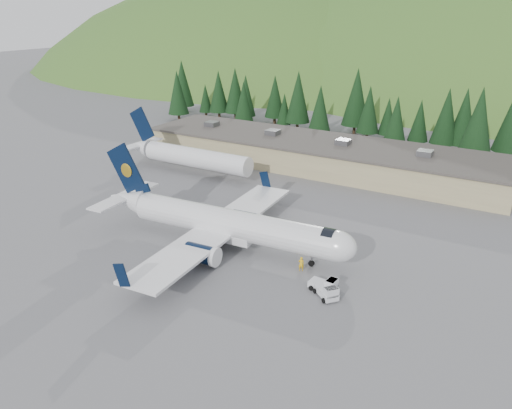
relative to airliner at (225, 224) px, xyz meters
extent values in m
plane|color=#5D5D62|center=(1.06, 0.07, -3.21)|extent=(600.00, 600.00, 0.00)
cylinder|color=white|center=(1.06, 0.07, 0.16)|extent=(27.98, 5.60, 3.73)
ellipsoid|color=white|center=(14.93, 1.01, 0.16)|extent=(5.09, 4.05, 3.73)
cylinder|color=black|center=(13.94, 0.94, 0.61)|extent=(1.59, 3.16, 3.08)
cone|color=white|center=(-15.78, -1.07, 0.56)|extent=(6.19, 4.13, 3.73)
cube|color=white|center=(0.07, 0.00, -1.41)|extent=(8.14, 3.70, 0.99)
cube|color=white|center=(-0.92, -0.06, -0.83)|extent=(7.72, 34.04, 0.35)
cube|color=black|center=(-3.54, 16.68, 0.46)|extent=(2.02, 0.28, 2.85)
cube|color=black|center=(-1.27, -17.00, 0.46)|extent=(2.02, 0.28, 2.85)
cylinder|color=black|center=(-0.32, 5.75, -1.68)|extent=(4.31, 2.56, 2.28)
cylinder|color=white|center=(1.56, 5.88, -1.68)|extent=(0.76, 2.46, 2.42)
cube|color=white|center=(-0.32, 5.75, -1.13)|extent=(2.20, 0.39, 0.89)
cylinder|color=black|center=(0.46, -5.74, -1.68)|extent=(4.31, 2.56, 2.28)
cylinder|color=white|center=(2.34, -5.61, -1.68)|extent=(0.76, 2.46, 2.42)
cube|color=white|center=(0.46, -5.74, -1.13)|extent=(2.20, 0.39, 0.89)
cube|color=black|center=(-15.58, -1.05, 5.20)|extent=(6.14, 0.71, 7.29)
ellipsoid|color=gold|center=(-15.40, -0.84, 5.01)|extent=(1.97, 0.31, 1.97)
ellipsoid|color=gold|center=(-15.37, -1.24, 5.01)|extent=(1.97, 0.31, 1.97)
cube|color=black|center=(-13.00, -0.88, 2.62)|extent=(2.75, 0.43, 1.97)
cube|color=white|center=(-16.27, -1.10, 1.05)|extent=(3.41, 12.55, 0.22)
cylinder|color=slate|center=(11.96, 0.81, -2.32)|extent=(0.21, 0.21, 1.79)
cylinder|color=black|center=(11.96, 0.81, -2.84)|extent=(0.77, 0.33, 0.75)
cylinder|color=slate|center=(-2.09, 2.55, -2.22)|extent=(0.25, 0.25, 1.99)
cylinder|color=black|center=(-1.70, 2.57, -2.67)|extent=(1.11, 0.42, 1.09)
cylinder|color=black|center=(-2.49, 2.52, -2.67)|extent=(1.11, 0.42, 1.09)
cylinder|color=slate|center=(-1.73, -2.80, -2.22)|extent=(0.25, 0.25, 1.99)
cylinder|color=black|center=(-1.33, -2.78, -2.67)|extent=(1.11, 0.42, 1.09)
cylinder|color=black|center=(-2.13, -2.83, -2.67)|extent=(1.11, 0.42, 1.09)
cylinder|color=white|center=(-20.94, 22.07, -0.01)|extent=(22.00, 3.60, 3.60)
cone|color=white|center=(-34.94, 22.07, 0.19)|extent=(5.00, 3.60, 3.60)
cube|color=black|center=(-33.94, 22.07, 4.79)|extent=(5.82, 0.28, 6.89)
cube|color=white|center=(-34.94, 22.07, 0.79)|extent=(2.40, 11.00, 0.20)
cube|color=silver|center=(15.35, -3.52, -2.65)|extent=(3.20, 1.81, 0.72)
cube|color=silver|center=(16.37, -3.61, -2.03)|extent=(1.15, 1.52, 0.92)
cube|color=black|center=(16.37, -3.61, -1.62)|extent=(1.04, 1.41, 0.10)
cylinder|color=black|center=(16.44, -2.80, -2.93)|extent=(0.59, 0.28, 0.57)
cylinder|color=black|center=(16.30, -4.43, -2.93)|extent=(0.59, 0.28, 0.57)
cylinder|color=black|center=(14.40, -2.61, -2.93)|extent=(0.59, 0.28, 0.57)
cylinder|color=black|center=(14.25, -4.25, -2.93)|extent=(0.59, 0.28, 0.57)
cube|color=silver|center=(16.18, -4.59, -2.65)|extent=(3.37, 3.15, 0.72)
cube|color=silver|center=(16.97, -5.24, -2.03)|extent=(1.71, 1.77, 0.93)
cube|color=black|center=(16.97, -5.24, -1.62)|extent=(1.56, 1.62, 0.10)
cylinder|color=black|center=(17.49, -4.60, -2.93)|extent=(0.59, 0.54, 0.58)
cylinder|color=black|center=(16.45, -5.88, -2.93)|extent=(0.59, 0.54, 0.58)
cylinder|color=black|center=(15.90, -3.30, -2.93)|extent=(0.59, 0.54, 0.58)
cylinder|color=black|center=(14.86, -4.57, -2.93)|extent=(0.59, 0.54, 0.58)
cube|color=#9A8D66|center=(-3.94, 38.07, -0.81)|extent=(70.00, 16.00, 4.80)
cube|color=#47423D|center=(-3.94, 38.07, 1.74)|extent=(71.00, 17.00, 0.40)
cube|color=slate|center=(-28.94, 38.07, 2.39)|extent=(2.50, 2.50, 1.00)
cube|color=slate|center=(-13.94, 38.07, 2.39)|extent=(2.50, 2.50, 1.00)
cube|color=slate|center=(1.06, 38.07, 2.39)|extent=(2.50, 2.50, 1.00)
cube|color=slate|center=(16.06, 38.07, 2.39)|extent=(2.50, 2.50, 1.00)
imported|color=yellow|center=(11.37, -0.85, -2.30)|extent=(0.78, 0.65, 1.83)
cone|color=black|center=(-59.31, 66.43, 5.34)|extent=(6.27, 6.27, 12.83)
cone|color=black|center=(-53.85, 57.44, 4.42)|extent=(5.59, 5.59, 11.44)
cone|color=black|center=(-50.77, 65.77, 1.93)|extent=(3.77, 3.77, 7.71)
cone|color=black|center=(-46.05, 65.53, 4.23)|extent=(5.46, 5.46, 11.17)
cone|color=black|center=(-41.31, 66.57, 4.76)|extent=(5.85, 5.85, 11.96)
cone|color=black|center=(-36.95, 64.91, 3.94)|extent=(5.25, 5.25, 10.73)
cone|color=black|center=(-33.15, 57.81, 3.62)|extent=(5.01, 5.01, 10.25)
cone|color=black|center=(-29.50, 67.42, 4.02)|extent=(5.31, 5.31, 10.85)
cone|color=black|center=(-24.62, 63.49, 1.88)|extent=(3.74, 3.74, 7.64)
cone|color=black|center=(-21.01, 63.78, 5.15)|extent=(6.13, 6.13, 12.54)
cone|color=black|center=(-15.47, 63.96, 1.85)|extent=(3.71, 3.71, 7.59)
cone|color=black|center=(-12.46, 57.86, 3.98)|extent=(5.28, 5.28, 10.80)
cone|color=black|center=(-7.22, 67.29, 5.78)|extent=(6.60, 6.60, 13.49)
cone|color=black|center=(-2.64, 63.33, 3.94)|extent=(5.24, 5.24, 10.72)
cone|color=black|center=(1.35, 65.28, 2.42)|extent=(4.13, 4.13, 8.45)
cone|color=black|center=(5.77, 56.02, 3.60)|extent=(5.00, 5.00, 10.23)
cone|color=black|center=(9.18, 62.46, 2.80)|extent=(4.41, 4.41, 9.02)
cone|color=black|center=(14.78, 61.32, 4.57)|extent=(5.71, 5.71, 11.68)
cone|color=black|center=(18.08, 62.55, 4.62)|extent=(5.75, 5.75, 11.76)
cone|color=black|center=(21.88, 54.50, 5.52)|extent=(6.41, 6.41, 13.11)
ellipsoid|color=#2E5D21|center=(-88.94, 170.07, -78.21)|extent=(336.00, 240.00, 240.00)
camera|label=1|loc=(33.29, -48.38, 26.07)|focal=35.00mm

